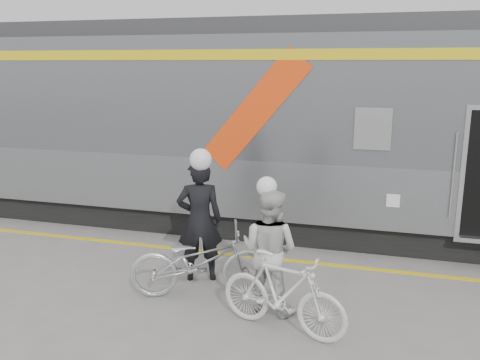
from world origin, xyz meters
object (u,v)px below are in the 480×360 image
(bicycle_left, at_px, (200,261))
(bicycle_right, at_px, (283,293))
(man, at_px, (200,220))
(woman, at_px, (269,250))

(bicycle_left, xyz_separation_m, bicycle_right, (1.35, -0.68, -0.01))
(man, height_order, bicycle_left, man)
(man, bearing_deg, bicycle_left, 89.91)
(bicycle_right, bearing_deg, bicycle_left, 78.90)
(bicycle_right, bearing_deg, woman, 44.32)
(man, xyz_separation_m, bicycle_left, (0.20, -0.55, -0.43))
(man, bearing_deg, bicycle_right, 121.44)
(bicycle_left, height_order, woman, woman)
(man, distance_m, bicycle_right, 2.03)
(woman, relative_size, bicycle_right, 0.99)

